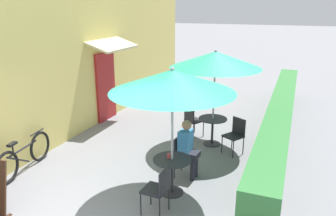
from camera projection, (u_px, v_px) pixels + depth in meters
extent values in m
cube|color=#E0CC6B|center=(109.00, 50.00, 10.32)|extent=(0.24, 11.17, 4.20)
cube|color=maroon|center=(106.00, 87.00, 10.08)|extent=(0.08, 0.96, 2.10)
cube|color=beige|center=(112.00, 44.00, 9.58)|extent=(0.78, 1.80, 0.30)
cube|color=gray|center=(279.00, 129.00, 8.91)|extent=(0.44, 10.17, 0.45)
cube|color=#387A3D|center=(281.00, 111.00, 8.76)|extent=(0.60, 9.66, 0.56)
cylinder|color=#28282D|center=(172.00, 192.00, 6.31)|extent=(0.44, 0.44, 0.02)
cylinder|color=#28282D|center=(172.00, 176.00, 6.20)|extent=(0.06, 0.06, 0.69)
cylinder|color=#28282D|center=(172.00, 160.00, 6.10)|extent=(0.72, 0.72, 0.02)
cylinder|color=#B7B7BC|center=(172.00, 136.00, 5.96)|extent=(0.04, 0.04, 2.35)
cone|color=#2DAD84|center=(172.00, 81.00, 5.65)|extent=(2.23, 2.23, 0.40)
sphere|color=#B7B7BC|center=(172.00, 69.00, 5.58)|extent=(0.07, 0.07, 0.07)
cube|color=#232328|center=(186.00, 157.00, 6.78)|extent=(0.42, 0.42, 0.04)
cube|color=#232328|center=(178.00, 146.00, 6.79)|extent=(0.05, 0.38, 0.42)
cylinder|color=#232328|center=(191.00, 172.00, 6.62)|extent=(0.02, 0.02, 0.45)
cylinder|color=#232328|center=(197.00, 165.00, 6.93)|extent=(0.02, 0.02, 0.45)
cylinder|color=#232328|center=(175.00, 168.00, 6.76)|extent=(0.02, 0.02, 0.45)
cylinder|color=#232328|center=(181.00, 161.00, 7.07)|extent=(0.02, 0.02, 0.45)
cylinder|color=#23232D|center=(193.00, 169.00, 6.70)|extent=(0.11, 0.11, 0.47)
cylinder|color=#23232D|center=(195.00, 166.00, 6.84)|extent=(0.11, 0.11, 0.47)
cube|color=#23232D|center=(190.00, 154.00, 6.72)|extent=(0.38, 0.32, 0.12)
cube|color=teal|center=(185.00, 142.00, 6.69)|extent=(0.24, 0.35, 0.50)
sphere|color=#A87556|center=(187.00, 125.00, 6.57)|extent=(0.20, 0.20, 0.20)
cube|color=#232328|center=(155.00, 190.00, 5.57)|extent=(0.42, 0.42, 0.04)
cube|color=#232328|center=(165.00, 181.00, 5.43)|extent=(0.05, 0.38, 0.42)
cylinder|color=#232328|center=(151.00, 193.00, 5.87)|extent=(0.02, 0.02, 0.45)
cylinder|color=#232328|center=(141.00, 204.00, 5.56)|extent=(0.02, 0.02, 0.45)
cylinder|color=#232328|center=(169.00, 198.00, 5.72)|extent=(0.02, 0.02, 0.45)
cylinder|color=#232328|center=(160.00, 209.00, 5.41)|extent=(0.02, 0.02, 0.45)
cylinder|color=#B73D3D|center=(169.00, 156.00, 6.13)|extent=(0.07, 0.07, 0.09)
cylinder|color=#28282D|center=(212.00, 144.00, 8.50)|extent=(0.44, 0.44, 0.02)
cylinder|color=#28282D|center=(212.00, 131.00, 8.40)|extent=(0.06, 0.06, 0.69)
cylinder|color=#28282D|center=(213.00, 119.00, 8.29)|extent=(0.72, 0.72, 0.02)
cylinder|color=#B7B7BC|center=(214.00, 101.00, 8.15)|extent=(0.04, 0.04, 2.35)
cone|color=#2DAD84|center=(215.00, 60.00, 7.84)|extent=(2.23, 2.23, 0.40)
sphere|color=#B7B7BC|center=(216.00, 51.00, 7.78)|extent=(0.07, 0.07, 0.07)
cube|color=#232328|center=(194.00, 121.00, 8.90)|extent=(0.55, 0.55, 0.04)
cube|color=#232328|center=(189.00, 115.00, 8.73)|extent=(0.34, 0.22, 0.42)
cylinder|color=#232328|center=(203.00, 129.00, 8.94)|extent=(0.02, 0.02, 0.45)
cylinder|color=#232328|center=(195.00, 125.00, 9.21)|extent=(0.02, 0.02, 0.45)
cylinder|color=#232328|center=(193.00, 132.00, 8.73)|extent=(0.02, 0.02, 0.45)
cylinder|color=#232328|center=(185.00, 128.00, 9.00)|extent=(0.02, 0.02, 0.45)
cube|color=#232328|center=(233.00, 136.00, 7.84)|extent=(0.55, 0.55, 0.04)
cube|color=#232328|center=(239.00, 126.00, 7.88)|extent=(0.34, 0.22, 0.42)
cylinder|color=#232328|center=(222.00, 144.00, 7.94)|extent=(0.02, 0.02, 0.45)
cylinder|color=#232328|center=(233.00, 149.00, 7.66)|extent=(0.02, 0.02, 0.45)
cylinder|color=#232328|center=(232.00, 141.00, 8.15)|extent=(0.02, 0.02, 0.45)
cylinder|color=#232328|center=(243.00, 145.00, 7.87)|extent=(0.02, 0.02, 0.45)
torus|color=black|center=(40.00, 146.00, 7.54)|extent=(0.15, 0.69, 0.69)
torus|color=black|center=(7.00, 168.00, 6.52)|extent=(0.15, 0.69, 0.69)
cylinder|color=black|center=(23.00, 148.00, 6.97)|extent=(0.15, 0.85, 0.04)
cylinder|color=black|center=(18.00, 160.00, 6.85)|extent=(0.12, 0.63, 0.41)
cylinder|color=black|center=(13.00, 150.00, 6.66)|extent=(0.04, 0.04, 0.24)
cube|color=black|center=(12.00, 144.00, 6.63)|extent=(0.13, 0.23, 0.05)
cylinder|color=black|center=(37.00, 132.00, 7.39)|extent=(0.09, 0.46, 0.03)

